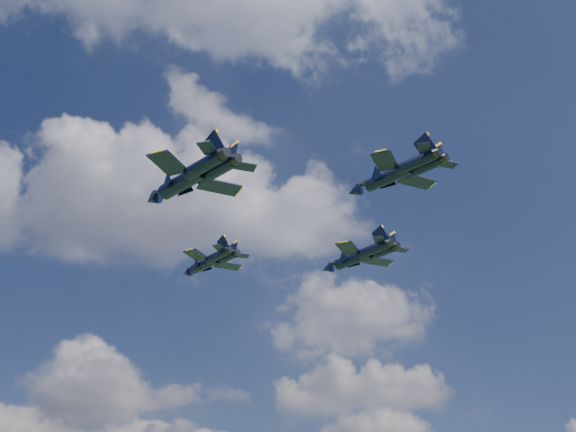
% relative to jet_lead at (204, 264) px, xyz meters
% --- Properties ---
extents(jet_lead, '(11.35, 12.55, 3.26)m').
position_rel_jet_lead_xyz_m(jet_lead, '(0.00, 0.00, 0.00)').
color(jet_lead, black).
extents(jet_left, '(15.40, 16.12, 4.29)m').
position_rel_jet_lead_xyz_m(jet_left, '(-1.60, -24.94, 0.29)').
color(jet_left, black).
extents(jet_right, '(13.22, 14.12, 3.72)m').
position_rel_jet_lead_xyz_m(jet_right, '(23.00, -1.75, 0.60)').
color(jet_right, black).
extents(jet_slot, '(13.15, 13.45, 3.62)m').
position_rel_jet_lead_xyz_m(jet_slot, '(24.08, -27.35, 0.38)').
color(jet_slot, black).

